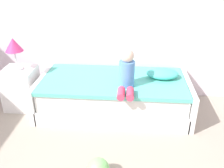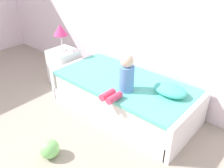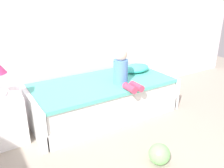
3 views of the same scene
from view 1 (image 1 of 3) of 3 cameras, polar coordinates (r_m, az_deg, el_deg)
The scene contains 6 objects.
wall_rear at distance 3.77m, azimuth -1.83°, elevation 18.39°, with size 7.20×0.10×2.90m, color white.
bed at distance 3.57m, azimuth 0.34°, elevation -2.57°, with size 2.11×1.00×0.50m.
nightstand at distance 3.88m, azimuth -19.96°, elevation -0.91°, with size 0.44×0.44×0.60m, color white.
table_lamp at distance 3.65m, azimuth -21.50°, elevation 8.00°, with size 0.24×0.24×0.45m.
child_figure at distance 3.16m, azimuth 3.37°, elevation 2.56°, with size 0.20×0.51×0.50m.
pillow at distance 3.54m, azimuth 11.43°, elevation 2.33°, with size 0.44×0.30×0.13m, color #4CCCBC.
Camera 1 is at (0.43, -1.11, 1.99)m, focal length 40.10 mm.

